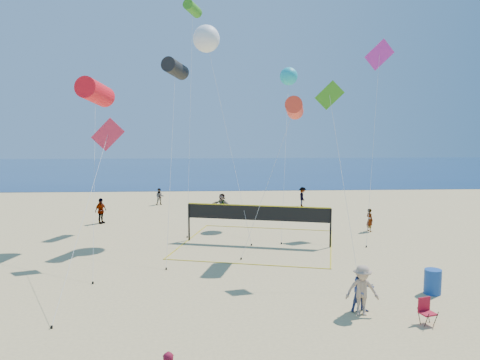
{
  "coord_description": "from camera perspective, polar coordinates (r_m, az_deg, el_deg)",
  "views": [
    {
      "loc": [
        -1.47,
        -11.91,
        6.86
      ],
      "look_at": [
        -0.74,
        2.0,
        5.24
      ],
      "focal_mm": 35.0,
      "sensor_mm": 36.0,
      "label": 1
    }
  ],
  "objects": [
    {
      "name": "kite_2",
      "position": [
        25.12,
        6.65,
        8.69
      ],
      "size": [
        3.6,
        2.52,
        8.39
      ],
      "rotation": [
        0.0,
        0.0,
        -0.21
      ],
      "color": "#FF3B25",
      "rests_on": "ground"
    },
    {
      "name": "kite_1",
      "position": [
        28.83,
        -7.89,
        13.29
      ],
      "size": [
        1.57,
        7.85,
        10.84
      ],
      "rotation": [
        0.0,
        0.0,
        -0.34
      ],
      "color": "black",
      "rests_on": "ground"
    },
    {
      "name": "far_person_0",
      "position": [
        34.41,
        -16.62,
        -3.62
      ],
      "size": [
        0.9,
        1.14,
        1.81
      ],
      "primitive_type": "imported",
      "rotation": [
        0.0,
        0.0,
        1.06
      ],
      "color": "gray",
      "rests_on": "ground"
    },
    {
      "name": "ocean",
      "position": [
        74.24,
        -1.85,
        1.33
      ],
      "size": [
        140.0,
        50.0,
        0.03
      ],
      "primitive_type": "cube",
      "color": "navy",
      "rests_on": "ground"
    },
    {
      "name": "trash_barrel",
      "position": [
        21.13,
        22.43,
        -11.38
      ],
      "size": [
        0.78,
        0.78,
        1.02
      ],
      "primitive_type": "cylinder",
      "rotation": [
        0.0,
        0.0,
        0.16
      ],
      "color": "#164292",
      "rests_on": "ground"
    },
    {
      "name": "far_person_3",
      "position": [
        41.32,
        -9.77,
        -2.01
      ],
      "size": [
        0.74,
        0.6,
        1.45
      ],
      "primitive_type": "imported",
      "rotation": [
        0.0,
        0.0,
        0.07
      ],
      "color": "gray",
      "rests_on": "ground"
    },
    {
      "name": "kite_4",
      "position": [
        22.32,
        11.09,
        8.63
      ],
      "size": [
        1.35,
        3.82,
        8.97
      ],
      "rotation": [
        0.0,
        0.0,
        -0.08
      ],
      "color": "#39911C",
      "rests_on": "ground"
    },
    {
      "name": "kite_5",
      "position": [
        33.01,
        16.59,
        13.66
      ],
      "size": [
        3.46,
        5.85,
        12.58
      ],
      "rotation": [
        0.0,
        0.0,
        0.26
      ],
      "color": "#C929A7",
      "rests_on": "ground"
    },
    {
      "name": "kite_7",
      "position": [
        34.19,
        5.96,
        12.45
      ],
      "size": [
        2.21,
        7.91,
        10.99
      ],
      "rotation": [
        0.0,
        0.0,
        -0.22
      ],
      "color": "#1DB3C2",
      "rests_on": "ground"
    },
    {
      "name": "kite_8",
      "position": [
        35.48,
        -5.8,
        20.02
      ],
      "size": [
        1.36,
        7.17,
        15.63
      ],
      "rotation": [
        0.0,
        0.0,
        -0.37
      ],
      "color": "#39911C",
      "rests_on": "ground"
    },
    {
      "name": "volleyball_net",
      "position": [
        27.29,
        2.17,
        -4.59
      ],
      "size": [
        10.36,
        10.25,
        2.29
      ],
      "rotation": [
        0.0,
        0.0,
        -0.25
      ],
      "color": "black",
      "rests_on": "ground"
    },
    {
      "name": "far_person_2",
      "position": [
        31.7,
        15.52,
        -4.73
      ],
      "size": [
        0.53,
        0.64,
        1.51
      ],
      "primitive_type": "imported",
      "rotation": [
        0.0,
        0.0,
        1.92
      ],
      "color": "gray",
      "rests_on": "ground"
    },
    {
      "name": "kite_3",
      "position": [
        24.44,
        -16.04,
        4.54
      ],
      "size": [
        1.74,
        8.92,
        7.28
      ],
      "rotation": [
        0.0,
        0.0,
        0.13
      ],
      "color": "#D52545",
      "rests_on": "ground"
    },
    {
      "name": "far_person_1",
      "position": [
        35.79,
        -2.22,
        -3.03
      ],
      "size": [
        1.55,
        1.43,
        1.73
      ],
      "primitive_type": "imported",
      "rotation": [
        0.0,
        0.0,
        -0.71
      ],
      "color": "gray",
      "rests_on": "ground"
    },
    {
      "name": "bystander_b",
      "position": [
        17.99,
        14.67,
        -12.87
      ],
      "size": [
        1.27,
        0.83,
        1.85
      ],
      "primitive_type": "imported",
      "rotation": [
        0.0,
        0.0,
        -0.13
      ],
      "color": "tan",
      "rests_on": "ground"
    },
    {
      "name": "kite_0",
      "position": [
        28.01,
        -17.21,
        10.18
      ],
      "size": [
        2.23,
        8.65,
        9.53
      ],
      "rotation": [
        0.0,
        0.0,
        -0.16
      ],
      "color": "#FF121D",
      "rests_on": "ground"
    },
    {
      "name": "kite_6",
      "position": [
        30.71,
        -4.13,
        16.79
      ],
      "size": [
        3.59,
        5.0,
        13.14
      ],
      "rotation": [
        0.0,
        0.0,
        -0.18
      ],
      "color": "white",
      "rests_on": "ground"
    },
    {
      "name": "bystander_a",
      "position": [
        18.28,
        14.75,
        -12.72
      ],
      "size": [
        0.92,
        0.75,
        1.75
      ],
      "primitive_type": "imported",
      "rotation": [
        0.0,
        0.0,
        0.1
      ],
      "color": "#344483",
      "rests_on": "ground"
    },
    {
      "name": "far_person_4",
      "position": [
        40.22,
        7.63,
        -2.05
      ],
      "size": [
        0.65,
        1.1,
        1.67
      ],
      "primitive_type": "imported",
      "rotation": [
        0.0,
        0.0,
        1.54
      ],
      "color": "gray",
      "rests_on": "ground"
    },
    {
      "name": "camp_chair",
      "position": [
        18.06,
        21.73,
        -14.45
      ],
      "size": [
        0.6,
        0.7,
        1.01
      ],
      "rotation": [
        0.0,
        0.0,
        0.28
      ],
      "color": "#AC1328",
      "rests_on": "ground"
    }
  ]
}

